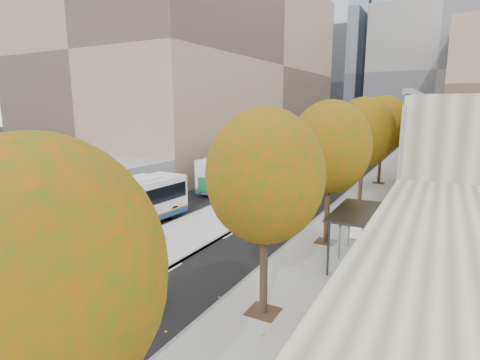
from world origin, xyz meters
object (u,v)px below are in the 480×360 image
Objects in this scene: bus_far at (259,164)px; cyclist at (149,290)px; bus_shelter at (360,220)px; bus_near at (63,223)px; distant_car at (321,150)px.

cyclist is at bearing -73.57° from bus_far.
bus_shelter is 2.14× the size of cyclist.
bus_near reaches higher than bus_shelter.
bus_far is at bearing 128.70° from bus_shelter.
bus_shelter is 20.79m from bus_far.
bus_near is 45.30m from distant_car.
distant_car is at bearing 92.74° from bus_near.
bus_far is at bearing 108.23° from cyclist.
bus_near is 4.39× the size of distant_car.
bus_far is (0.53, 21.67, 0.14)m from bus_near.
distant_car is (-0.03, 45.29, -0.87)m from bus_near.
distant_car is (-0.56, 23.62, -1.01)m from bus_far.
bus_near is at bearing -158.06° from bus_shelter.
bus_near is 8.21× the size of cyclist.
bus_shelter is 0.24× the size of bus_far.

